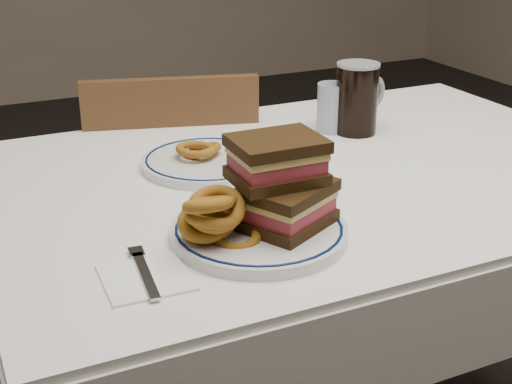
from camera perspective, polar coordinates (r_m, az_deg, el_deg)
name	(u,v)px	position (r m, az deg, el deg)	size (l,w,h in m)	color
dining_table	(318,218)	(1.41, 4.95, -2.05)	(1.27, 0.87, 0.75)	white
chair_far	(174,218)	(1.84, -6.55, -2.10)	(0.49, 0.49, 0.86)	#482B17
main_plate	(259,231)	(1.09, 0.23, -3.15)	(0.27, 0.27, 0.02)	silver
reuben_sandwich	(282,182)	(1.07, 2.12, 0.78)	(0.17, 0.16, 0.14)	black
onion_rings_main	(214,216)	(1.03, -3.38, -1.93)	(0.13, 0.11, 0.10)	brown
ketchup_ramekin	(210,205)	(1.11, -3.74, -1.04)	(0.06, 0.06, 0.04)	silver
beer_mug	(358,98)	(1.57, 8.14, 7.49)	(0.14, 0.09, 0.15)	black
water_glass	(332,108)	(1.58, 6.11, 6.74)	(0.07, 0.07, 0.11)	#94ACC0
far_plate	(208,161)	(1.38, -3.90, 2.46)	(0.25, 0.25, 0.02)	silver
onion_rings_far	(199,150)	(1.38, -4.58, 3.37)	(0.10, 0.09, 0.05)	brown
napkin_fork	(146,276)	(1.00, -8.83, -6.68)	(0.12, 0.16, 0.01)	white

